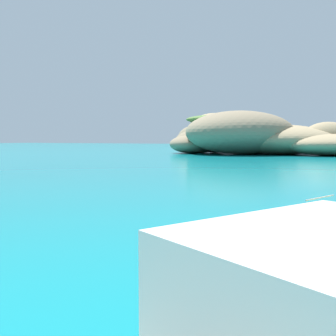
% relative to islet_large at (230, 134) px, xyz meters
% --- Properties ---
extents(islet_large, '(29.20, 35.20, 8.10)m').
position_rel_islet_large_xyz_m(islet_large, '(0.00, 0.00, 0.00)').
color(islet_large, '#84755B').
rests_on(islet_large, ground).
extents(islet_small, '(34.08, 31.56, 5.86)m').
position_rel_islet_large_xyz_m(islet_small, '(11.44, 1.01, -1.20)').
color(islet_small, '#9E8966').
rests_on(islet_small, ground).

